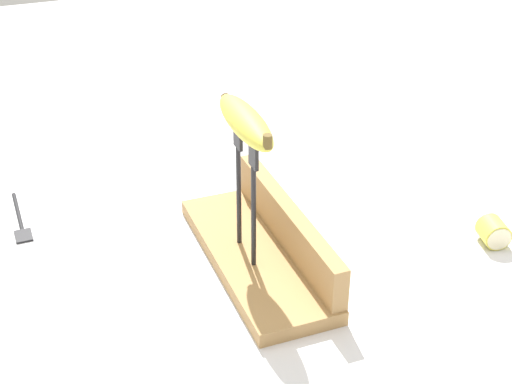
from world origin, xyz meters
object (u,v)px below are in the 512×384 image
fork_fallen_near (21,223)px  banana_chunk_near (494,232)px  fork_stand_center (246,184)px  banana_raised_center (245,121)px

fork_fallen_near → banana_chunk_near: (0.32, 0.67, 0.02)m
fork_stand_center → banana_chunk_near: size_ratio=3.88×
fork_fallen_near → banana_chunk_near: size_ratio=3.17×
banana_raised_center → banana_chunk_near: 0.44m
banana_raised_center → banana_chunk_near: size_ratio=3.59×
fork_stand_center → banana_chunk_near: bearing=77.3°
fork_stand_center → fork_fallen_near: fork_stand_center is taller
banana_chunk_near → fork_stand_center: bearing=-102.7°
banana_raised_center → banana_chunk_near: (0.08, 0.37, -0.21)m
fork_stand_center → banana_raised_center: bearing=179.1°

